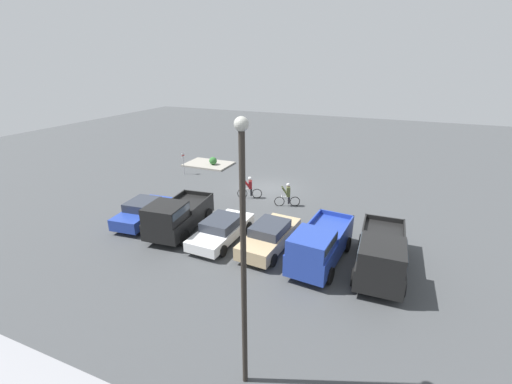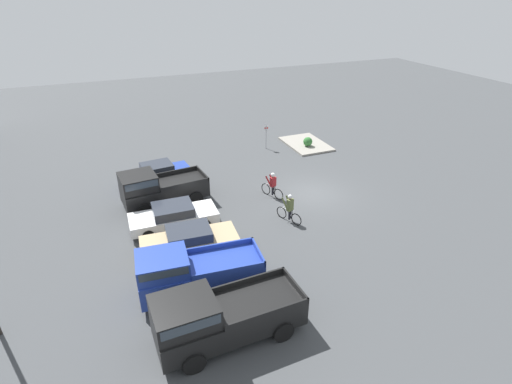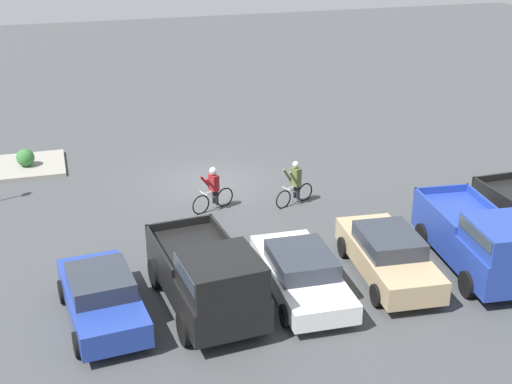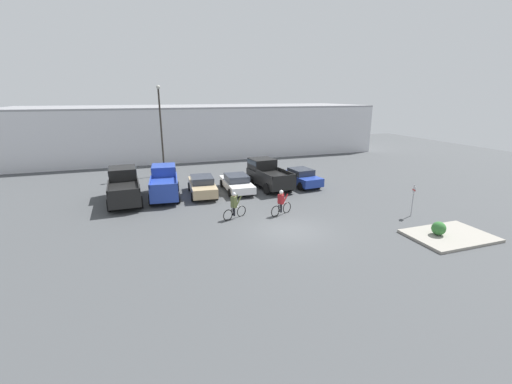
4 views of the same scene
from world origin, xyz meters
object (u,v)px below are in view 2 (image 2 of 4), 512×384
(fire_lane_sign, at_px, (266,134))
(sedan_2, at_px, (158,174))
(sedan_0, at_px, (189,242))
(cyclist_1, at_px, (289,208))
(pickup_truck_2, at_px, (157,188))
(cyclist_0, at_px, (273,185))
(pickup_truck_0, at_px, (218,316))
(sedan_1, at_px, (174,216))
(shrub, at_px, (308,142))
(pickup_truck_1, at_px, (192,272))

(fire_lane_sign, bearing_deg, sedan_2, 109.32)
(sedan_0, bearing_deg, sedan_2, 0.33)
(sedan_2, distance_m, cyclist_1, 9.55)
(pickup_truck_2, relative_size, cyclist_0, 3.03)
(pickup_truck_2, distance_m, cyclist_1, 7.92)
(sedan_2, bearing_deg, cyclist_1, -141.72)
(pickup_truck_0, height_order, cyclist_0, pickup_truck_0)
(sedan_1, bearing_deg, shrub, -58.48)
(cyclist_0, height_order, shrub, cyclist_0)
(cyclist_0, bearing_deg, sedan_2, 54.31)
(pickup_truck_0, xyz_separation_m, sedan_1, (8.41, -0.13, -0.49))
(pickup_truck_0, height_order, sedan_1, pickup_truck_0)
(sedan_0, bearing_deg, sedan_1, 3.89)
(cyclist_1, height_order, shrub, cyclist_1)
(pickup_truck_1, bearing_deg, sedan_0, -11.17)
(cyclist_0, height_order, cyclist_1, cyclist_1)
(sedan_0, relative_size, shrub, 6.49)
(sedan_2, xyz_separation_m, cyclist_0, (-4.49, -6.26, 0.10))
(pickup_truck_1, height_order, cyclist_0, pickup_truck_1)
(pickup_truck_2, relative_size, cyclist_1, 2.99)
(pickup_truck_1, bearing_deg, pickup_truck_2, -0.09)
(sedan_2, relative_size, fire_lane_sign, 2.16)
(pickup_truck_2, bearing_deg, shrub, -69.06)
(sedan_0, distance_m, fire_lane_sign, 14.80)
(cyclist_1, relative_size, shrub, 2.33)
(sedan_0, height_order, sedan_1, sedan_0)
(pickup_truck_1, bearing_deg, sedan_1, -3.65)
(sedan_1, bearing_deg, pickup_truck_1, 176.35)
(sedan_0, distance_m, cyclist_0, 7.33)
(pickup_truck_2, bearing_deg, pickup_truck_0, -178.91)
(sedan_2, distance_m, cyclist_0, 7.70)
(sedan_0, xyz_separation_m, fire_lane_sign, (11.62, -9.15, 0.51))
(pickup_truck_1, height_order, sedan_0, pickup_truck_1)
(pickup_truck_2, xyz_separation_m, cyclist_0, (-1.65, -6.74, -0.32))
(pickup_truck_1, xyz_separation_m, pickup_truck_2, (8.32, -0.01, 0.04))
(sedan_1, xyz_separation_m, cyclist_1, (-1.89, -6.06, 0.17))
(cyclist_0, relative_size, fire_lane_sign, 0.83)
(pickup_truck_0, distance_m, shrub, 20.49)
(sedan_1, xyz_separation_m, pickup_truck_2, (2.76, 0.34, 0.49))
(pickup_truck_2, bearing_deg, sedan_1, -172.94)
(pickup_truck_1, bearing_deg, cyclist_1, -60.22)
(sedan_0, xyz_separation_m, cyclist_0, (3.91, -6.21, 0.10))
(pickup_truck_0, height_order, cyclist_1, pickup_truck_0)
(fire_lane_sign, bearing_deg, pickup_truck_0, 151.22)
(pickup_truck_2, distance_m, fire_lane_sign, 11.43)
(pickup_truck_0, relative_size, pickup_truck_1, 1.05)
(pickup_truck_2, bearing_deg, pickup_truck_1, 179.91)
(sedan_0, distance_m, sedan_1, 2.81)
(shrub, bearing_deg, pickup_truck_0, 141.82)
(pickup_truck_1, distance_m, cyclist_1, 7.39)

